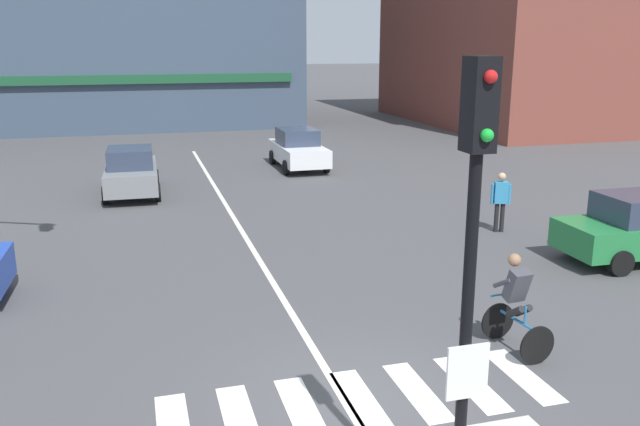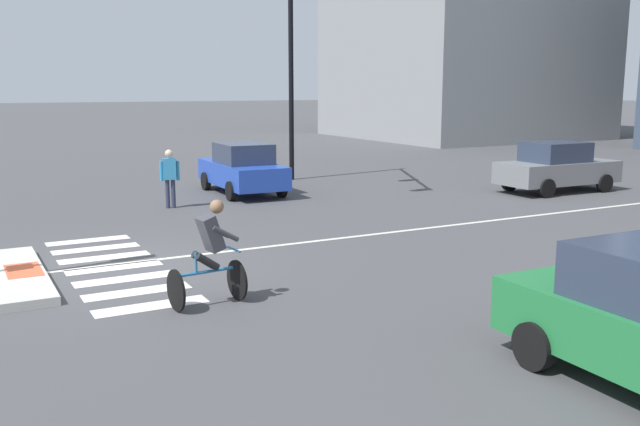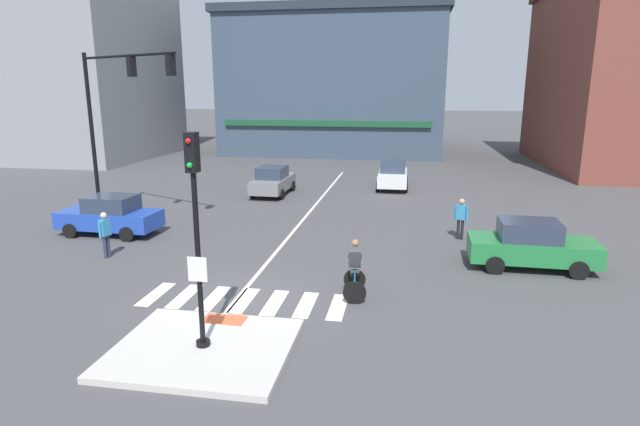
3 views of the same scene
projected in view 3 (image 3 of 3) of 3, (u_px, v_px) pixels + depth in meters
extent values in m
plane|color=#474749|center=(243.00, 301.00, 14.52)|extent=(300.00, 300.00, 0.00)
cube|color=beige|center=(203.00, 348.00, 11.72)|extent=(4.01, 3.46, 0.15)
cube|color=#DB5B38|center=(224.00, 319.00, 13.03)|extent=(1.10, 0.60, 0.01)
cylinder|color=black|center=(203.00, 343.00, 11.69)|extent=(0.32, 0.32, 0.12)
cylinder|color=black|center=(198.00, 260.00, 11.23)|extent=(0.12, 0.12, 3.89)
cube|color=white|center=(197.00, 269.00, 11.20)|extent=(0.44, 0.03, 0.56)
cube|color=black|center=(192.00, 152.00, 10.68)|extent=(0.24, 0.28, 0.84)
sphere|color=red|center=(188.00, 141.00, 10.46)|extent=(0.12, 0.12, 0.12)
sphere|color=green|center=(190.00, 165.00, 10.58)|extent=(0.12, 0.12, 0.12)
cube|color=silver|center=(156.00, 294.00, 15.04)|extent=(0.44, 1.80, 0.01)
cube|color=silver|center=(185.00, 296.00, 14.89)|extent=(0.44, 1.80, 0.01)
cube|color=silver|center=(214.00, 298.00, 14.74)|extent=(0.44, 1.80, 0.01)
cube|color=silver|center=(244.00, 300.00, 14.59)|extent=(0.44, 1.80, 0.01)
cube|color=silver|center=(275.00, 302.00, 14.45)|extent=(0.44, 1.80, 0.01)
cube|color=silver|center=(306.00, 305.00, 14.30)|extent=(0.44, 1.80, 0.01)
cube|color=silver|center=(338.00, 307.00, 14.15)|extent=(0.44, 1.80, 0.01)
cube|color=silver|center=(305.00, 217.00, 24.14)|extent=(0.14, 28.00, 0.01)
cylinder|color=black|center=(92.00, 137.00, 23.66)|extent=(0.18, 0.18, 7.50)
cylinder|color=black|center=(126.00, 56.00, 21.13)|extent=(5.62, 2.73, 0.11)
cube|color=black|center=(132.00, 67.00, 21.06)|extent=(0.36, 0.38, 0.80)
sphere|color=gold|center=(135.00, 67.00, 21.19)|extent=(0.12, 0.12, 0.12)
cube|color=black|center=(171.00, 65.00, 19.68)|extent=(0.36, 0.38, 0.80)
sphere|color=gold|center=(174.00, 65.00, 19.82)|extent=(0.12, 0.12, 0.12)
cube|color=#3D4C60|center=(341.00, 87.00, 52.70)|extent=(19.95, 19.67, 12.37)
cube|color=#242D3A|center=(341.00, 20.00, 51.17)|extent=(20.55, 20.26, 0.70)
cube|color=#194C2D|center=(325.00, 124.00, 43.84)|extent=(17.95, 0.30, 0.50)
cube|color=gray|center=(68.00, 54.00, 44.45)|extent=(14.59, 14.67, 18.00)
cube|color=#237A3D|center=(532.00, 250.00, 17.12)|extent=(4.13, 1.77, 0.70)
cube|color=#2D384C|center=(529.00, 230.00, 16.99)|extent=(1.93, 1.51, 0.64)
cylinder|color=black|center=(565.00, 254.00, 17.76)|extent=(0.60, 0.19, 0.60)
cylinder|color=black|center=(579.00, 270.00, 16.17)|extent=(0.60, 0.19, 0.60)
cylinder|color=black|center=(488.00, 250.00, 18.23)|extent=(0.60, 0.19, 0.60)
cylinder|color=black|center=(495.00, 265.00, 16.63)|extent=(0.60, 0.19, 0.60)
cube|color=slate|center=(273.00, 183.00, 29.36)|extent=(1.78, 4.13, 0.70)
cube|color=#2D384C|center=(272.00, 172.00, 29.06)|extent=(1.52, 1.93, 0.64)
cylinder|color=black|center=(266.00, 185.00, 30.81)|extent=(0.19, 0.60, 0.60)
cylinder|color=black|center=(293.00, 186.00, 30.50)|extent=(0.19, 0.60, 0.60)
cylinder|color=black|center=(253.00, 193.00, 28.38)|extent=(0.19, 0.60, 0.60)
cylinder|color=black|center=(281.00, 194.00, 28.08)|extent=(0.19, 0.60, 0.60)
cube|color=white|center=(393.00, 178.00, 31.30)|extent=(1.73, 4.11, 0.70)
cube|color=#2D384C|center=(393.00, 166.00, 31.29)|extent=(1.49, 1.91, 0.64)
cylinder|color=black|center=(406.00, 187.00, 30.03)|extent=(0.18, 0.60, 0.60)
cylinder|color=black|center=(378.00, 187.00, 30.30)|extent=(0.18, 0.60, 0.60)
cylinder|color=black|center=(406.00, 180.00, 32.47)|extent=(0.18, 0.60, 0.60)
cylinder|color=black|center=(380.00, 179.00, 32.74)|extent=(0.18, 0.60, 0.60)
cube|color=#2347B7|center=(110.00, 219.00, 21.20)|extent=(4.15, 1.83, 0.70)
cube|color=#2D384C|center=(111.00, 203.00, 21.02)|extent=(1.95, 1.54, 0.64)
cylinder|color=black|center=(70.00, 231.00, 20.74)|extent=(0.61, 0.20, 0.60)
cylinder|color=black|center=(96.00, 221.00, 22.32)|extent=(0.61, 0.20, 0.60)
cylinder|color=black|center=(127.00, 234.00, 20.24)|extent=(0.61, 0.20, 0.60)
cylinder|color=black|center=(149.00, 224.00, 21.83)|extent=(0.61, 0.20, 0.60)
cylinder|color=black|center=(355.00, 279.00, 15.29)|extent=(0.66, 0.11, 0.66)
cylinder|color=black|center=(355.00, 293.00, 14.28)|extent=(0.66, 0.11, 0.66)
cylinder|color=#2370AD|center=(355.00, 279.00, 14.73)|extent=(0.14, 0.89, 0.05)
cylinder|color=#2370AD|center=(355.00, 275.00, 14.52)|extent=(0.04, 0.04, 0.30)
cylinder|color=#2370AD|center=(355.00, 264.00, 15.13)|extent=(0.44, 0.08, 0.04)
cylinder|color=black|center=(352.00, 273.00, 14.68)|extent=(0.16, 0.41, 0.33)
cylinder|color=black|center=(358.00, 273.00, 14.67)|extent=(0.16, 0.41, 0.33)
cube|color=#3F3F47|center=(355.00, 258.00, 14.67)|extent=(0.38, 0.42, 0.60)
sphere|color=#936B4C|center=(355.00, 243.00, 14.69)|extent=(0.22, 0.22, 0.22)
cylinder|color=#3F3F47|center=(350.00, 256.00, 14.85)|extent=(0.13, 0.46, 0.31)
cylinder|color=#3F3F47|center=(361.00, 256.00, 14.83)|extent=(0.13, 0.46, 0.31)
cylinder|color=#2D334C|center=(105.00, 247.00, 18.19)|extent=(0.12, 0.12, 0.82)
cylinder|color=#2D334C|center=(108.00, 246.00, 18.33)|extent=(0.12, 0.12, 0.82)
cube|color=#338CBF|center=(105.00, 227.00, 18.10)|extent=(0.30, 0.40, 0.60)
cylinder|color=#338CBF|center=(100.00, 230.00, 17.90)|extent=(0.09, 0.09, 0.56)
cylinder|color=#338CBF|center=(110.00, 227.00, 18.31)|extent=(0.09, 0.09, 0.56)
sphere|color=beige|center=(103.00, 215.00, 18.00)|extent=(0.22, 0.22, 0.22)
cylinder|color=black|center=(458.00, 229.00, 20.56)|extent=(0.12, 0.12, 0.82)
cylinder|color=black|center=(462.00, 230.00, 20.48)|extent=(0.12, 0.12, 0.82)
cube|color=#338CBF|center=(461.00, 212.00, 20.35)|extent=(0.41, 0.32, 0.60)
cylinder|color=#338CBF|center=(455.00, 213.00, 20.47)|extent=(0.09, 0.09, 0.56)
cylinder|color=#338CBF|center=(467.00, 214.00, 20.26)|extent=(0.09, 0.09, 0.56)
sphere|color=tan|center=(462.00, 201.00, 20.25)|extent=(0.22, 0.22, 0.22)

